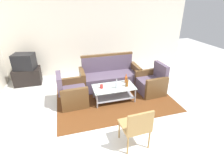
# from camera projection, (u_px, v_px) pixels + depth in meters

# --- Properties ---
(ground_plane) EXTENTS (14.00, 14.00, 0.00)m
(ground_plane) POSITION_uv_depth(u_px,v_px,m) (130.00, 118.00, 4.02)
(ground_plane) COLOR white
(wall_back) EXTENTS (6.52, 0.12, 2.80)m
(wall_back) POSITION_uv_depth(u_px,v_px,m) (100.00, 33.00, 6.08)
(wall_back) COLOR silver
(wall_back) RESTS_ON ground
(rug) EXTENTS (3.08, 2.25, 0.01)m
(rug) POSITION_uv_depth(u_px,v_px,m) (114.00, 97.00, 4.82)
(rug) COLOR brown
(rug) RESTS_ON ground
(couch) EXTENTS (1.80, 0.75, 0.96)m
(couch) POSITION_uv_depth(u_px,v_px,m) (110.00, 77.00, 5.34)
(couch) COLOR #5B4C60
(couch) RESTS_ON rug
(armchair_left) EXTENTS (0.73, 0.78, 0.85)m
(armchair_left) POSITION_uv_depth(u_px,v_px,m) (72.00, 94.00, 4.45)
(armchair_left) COLOR #5B4C60
(armchair_left) RESTS_ON rug
(armchair_right) EXTENTS (0.74, 0.80, 0.85)m
(armchair_right) POSITION_uv_depth(u_px,v_px,m) (151.00, 83.00, 4.98)
(armchair_right) COLOR #5B4C60
(armchair_right) RESTS_ON rug
(coffee_table) EXTENTS (1.10, 0.60, 0.40)m
(coffee_table) POSITION_uv_depth(u_px,v_px,m) (114.00, 91.00, 4.60)
(coffee_table) COLOR silver
(coffee_table) RESTS_ON rug
(bottle_orange) EXTENTS (0.07, 0.07, 0.24)m
(bottle_orange) POSITION_uv_depth(u_px,v_px,m) (126.00, 79.00, 4.73)
(bottle_orange) COLOR #D85919
(bottle_orange) RESTS_ON coffee_table
(bottle_brown) EXTENTS (0.08, 0.08, 0.24)m
(bottle_brown) POSITION_uv_depth(u_px,v_px,m) (127.00, 83.00, 4.52)
(bottle_brown) COLOR brown
(bottle_brown) RESTS_ON coffee_table
(bottle_clear) EXTENTS (0.07, 0.07, 0.26)m
(bottle_clear) POSITION_uv_depth(u_px,v_px,m) (117.00, 85.00, 4.42)
(bottle_clear) COLOR silver
(bottle_clear) RESTS_ON coffee_table
(cup) EXTENTS (0.08, 0.08, 0.10)m
(cup) POSITION_uv_depth(u_px,v_px,m) (102.00, 86.00, 4.45)
(cup) COLOR red
(cup) RESTS_ON coffee_table
(tv_stand) EXTENTS (0.80, 0.50, 0.52)m
(tv_stand) POSITION_uv_depth(u_px,v_px,m) (28.00, 76.00, 5.50)
(tv_stand) COLOR black
(tv_stand) RESTS_ON ground
(television) EXTENTS (0.68, 0.56, 0.48)m
(television) POSITION_uv_depth(u_px,v_px,m) (24.00, 61.00, 5.29)
(television) COLOR black
(television) RESTS_ON tv_stand
(wicker_chair) EXTENTS (0.50, 0.50, 0.84)m
(wicker_chair) POSITION_uv_depth(u_px,v_px,m) (137.00, 125.00, 3.05)
(wicker_chair) COLOR #AD844C
(wicker_chair) RESTS_ON ground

